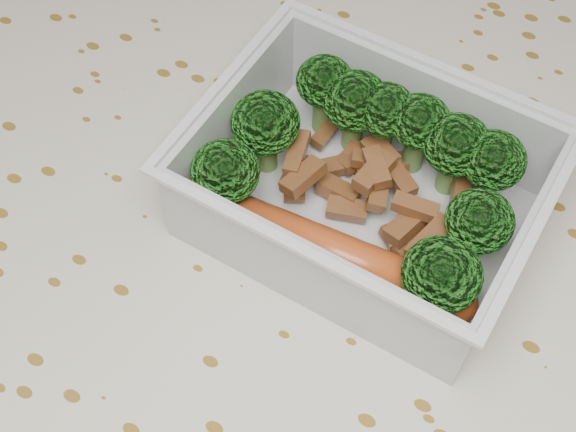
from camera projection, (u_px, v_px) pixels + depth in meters
The scene contains 6 objects.
dining_table at pixel (303, 305), 0.54m from camera, with size 1.40×0.90×0.75m.
tablecloth at pixel (304, 269), 0.50m from camera, with size 1.46×0.96×0.19m.
lunch_container at pixel (365, 195), 0.46m from camera, with size 0.20×0.16×0.07m.
broccoli_florets at pixel (381, 156), 0.45m from camera, with size 0.17×0.12×0.06m.
meat_pile at pixel (371, 183), 0.46m from camera, with size 0.11×0.08×0.03m.
sausage at pixel (335, 253), 0.44m from camera, with size 0.16×0.03×0.02m.
Camera 1 is at (0.11, -0.22, 1.15)m, focal length 50.00 mm.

